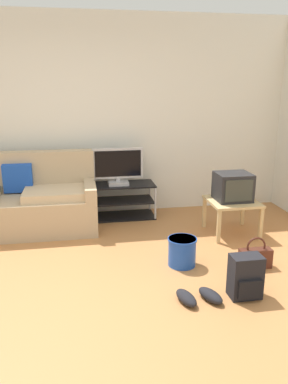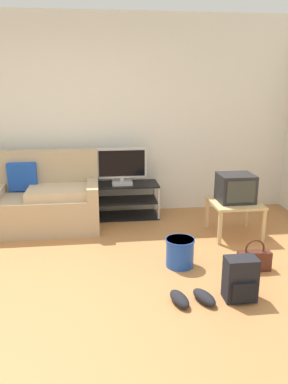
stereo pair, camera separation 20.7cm
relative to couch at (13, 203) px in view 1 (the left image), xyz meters
name	(u,v)px [view 1 (the left image)]	position (x,y,z in m)	size (l,w,h in m)	color
ground_plane	(79,304)	(0.78, -1.87, -0.36)	(9.00, 9.80, 0.02)	#B27542
wall_back	(72,117)	(0.78, 0.58, 1.00)	(9.00, 0.10, 2.70)	silver
couch	(13,203)	(0.00, 0.00, 0.00)	(2.06, 0.83, 0.95)	tan
tv_stand	(118,201)	(1.35, 0.25, -0.12)	(0.99, 0.44, 0.47)	black
flat_tv	(118,167)	(1.35, 0.23, 0.37)	(0.67, 0.22, 0.50)	#B2B2B7
side_table	(232,205)	(2.66, -0.59, 0.02)	(0.58, 0.58, 0.43)	tan
crt_tv	(233,187)	(2.66, -0.57, 0.24)	(0.41, 0.37, 0.33)	#232326
backpack	(246,277)	(2.21, -2.01, -0.16)	(0.27, 0.25, 0.38)	black
handbag	(255,257)	(2.54, -1.51, -0.24)	(0.33, 0.12, 0.33)	#4C2319
cleaning_bucket	(182,251)	(1.83, -1.33, -0.19)	(0.30, 0.30, 0.29)	blue
sneakers_pair	(198,297)	(1.79, -2.02, -0.31)	(0.42, 0.30, 0.09)	black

